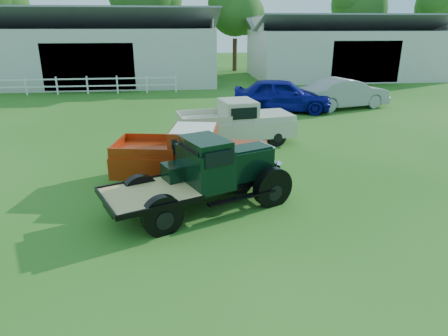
{
  "coord_description": "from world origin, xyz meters",
  "views": [
    {
      "loc": [
        -0.92,
        -8.38,
        4.55
      ],
      "look_at": [
        0.2,
        1.2,
        1.05
      ],
      "focal_mm": 32.0,
      "sensor_mm": 36.0,
      "label": 1
    }
  ],
  "objects_px": {
    "misc_car_grey": "(345,93)",
    "vintage_flatbed": "(202,175)",
    "red_pickup": "(191,155)",
    "misc_car_blue": "(282,95)",
    "white_pickup": "(235,123)"
  },
  "relations": [
    {
      "from": "misc_car_grey",
      "to": "vintage_flatbed",
      "type": "bearing_deg",
      "value": 128.28
    },
    {
      "from": "red_pickup",
      "to": "misc_car_grey",
      "type": "xyz_separation_m",
      "value": [
        9.06,
        10.32,
        -0.02
      ]
    },
    {
      "from": "vintage_flatbed",
      "to": "misc_car_blue",
      "type": "height_order",
      "value": "vintage_flatbed"
    },
    {
      "from": "misc_car_blue",
      "to": "white_pickup",
      "type": "bearing_deg",
      "value": 162.59
    },
    {
      "from": "red_pickup",
      "to": "white_pickup",
      "type": "relative_size",
      "value": 1.0
    },
    {
      "from": "misc_car_blue",
      "to": "misc_car_grey",
      "type": "distance_m",
      "value": 3.79
    },
    {
      "from": "misc_car_blue",
      "to": "misc_car_grey",
      "type": "xyz_separation_m",
      "value": [
        3.76,
        0.47,
        -0.06
      ]
    },
    {
      "from": "red_pickup",
      "to": "misc_car_blue",
      "type": "xyz_separation_m",
      "value": [
        5.3,
        9.85,
        0.04
      ]
    },
    {
      "from": "white_pickup",
      "to": "misc_car_blue",
      "type": "xyz_separation_m",
      "value": [
        3.42,
        5.94,
        0.03
      ]
    },
    {
      "from": "vintage_flatbed",
      "to": "misc_car_blue",
      "type": "relative_size",
      "value": 0.9
    },
    {
      "from": "misc_car_blue",
      "to": "red_pickup",
      "type": "bearing_deg",
      "value": 164.18
    },
    {
      "from": "red_pickup",
      "to": "misc_car_blue",
      "type": "height_order",
      "value": "misc_car_blue"
    },
    {
      "from": "red_pickup",
      "to": "misc_car_grey",
      "type": "relative_size",
      "value": 0.92
    },
    {
      "from": "red_pickup",
      "to": "misc_car_blue",
      "type": "relative_size",
      "value": 0.9
    },
    {
      "from": "red_pickup",
      "to": "misc_car_blue",
      "type": "distance_m",
      "value": 11.19
    }
  ]
}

